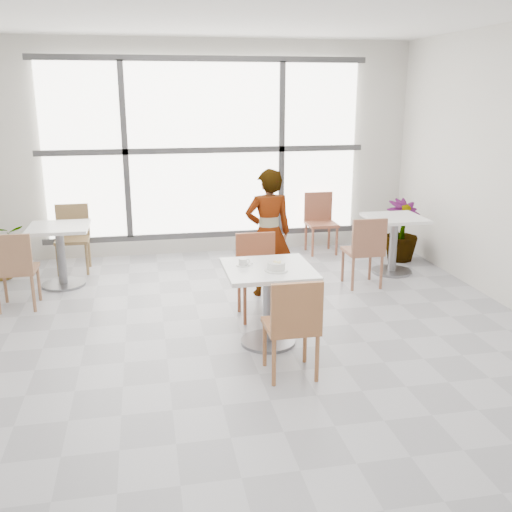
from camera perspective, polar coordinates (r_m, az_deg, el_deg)
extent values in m
plane|color=#9E9EA5|center=(5.35, -0.62, -9.46)|extent=(7.00, 7.00, 0.00)
plane|color=silver|center=(8.33, -5.10, 10.44)|extent=(6.00, 0.00, 6.00)
plane|color=silver|center=(1.72, 21.46, -12.98)|extent=(6.00, 0.00, 6.00)
cube|color=white|center=(8.28, -5.06, 10.40)|extent=(4.40, 0.04, 2.40)
cube|color=#3F3F42|center=(8.25, -5.03, 10.38)|extent=(4.60, 0.05, 0.08)
cube|color=#3F3F42|center=(8.20, -12.81, 10.03)|extent=(0.08, 0.05, 2.40)
cube|color=#3F3F42|center=(8.43, 2.54, 10.55)|extent=(0.08, 0.05, 2.40)
cube|color=#3F3F42|center=(8.45, -4.83, 2.13)|extent=(4.60, 0.05, 0.08)
cube|color=#3F3F42|center=(8.22, -5.25, 18.88)|extent=(4.60, 0.05, 0.08)
cube|color=white|center=(5.27, 1.24, -1.33)|extent=(0.80, 0.80, 0.04)
cylinder|color=slate|center=(5.40, 1.22, -5.14)|extent=(0.10, 0.10, 0.71)
cylinder|color=slate|center=(5.53, 1.20, -8.43)|extent=(0.52, 0.52, 0.03)
cube|color=#A2663E|center=(4.81, 3.44, -6.93)|extent=(0.42, 0.42, 0.04)
cube|color=#A2663E|center=(4.55, 4.08, -5.18)|extent=(0.42, 0.04, 0.42)
cylinder|color=#A2663E|center=(5.10, 4.87, -8.32)|extent=(0.04, 0.04, 0.41)
cylinder|color=#A2663E|center=(4.79, 6.05, -10.05)|extent=(0.04, 0.04, 0.41)
cylinder|color=#A2663E|center=(5.02, 0.86, -8.67)|extent=(0.04, 0.04, 0.41)
cylinder|color=#A2663E|center=(4.70, 1.78, -10.47)|extent=(0.04, 0.04, 0.41)
cube|color=brown|center=(5.99, 0.28, -2.20)|extent=(0.42, 0.42, 0.04)
cube|color=brown|center=(6.10, -0.06, 0.40)|extent=(0.42, 0.04, 0.42)
cylinder|color=brown|center=(5.86, -1.10, -4.93)|extent=(0.04, 0.04, 0.41)
cylinder|color=brown|center=(6.20, -1.68, -3.76)|extent=(0.04, 0.04, 0.41)
cylinder|color=brown|center=(5.93, 2.33, -4.69)|extent=(0.04, 0.04, 0.41)
cylinder|color=brown|center=(6.26, 1.58, -3.55)|extent=(0.04, 0.04, 0.41)
cylinder|color=silver|center=(5.16, 2.01, -1.41)|extent=(0.21, 0.21, 0.01)
cylinder|color=silver|center=(5.15, 2.02, -0.98)|extent=(0.16, 0.16, 0.07)
torus|color=silver|center=(5.14, 2.02, -0.65)|extent=(0.16, 0.16, 0.01)
cylinder|color=#C7B981|center=(5.15, 2.02, -1.00)|extent=(0.14, 0.14, 0.05)
cylinder|color=beige|center=(5.14, 1.84, -0.60)|extent=(0.03, 0.03, 0.02)
cylinder|color=#F7E19F|center=(5.16, 1.90, -0.51)|extent=(0.03, 0.03, 0.01)
cylinder|color=#F6EF9F|center=(5.11, 2.29, -0.79)|extent=(0.03, 0.03, 0.02)
cylinder|color=#F5EC9E|center=(5.12, 2.39, -0.75)|extent=(0.03, 0.03, 0.02)
cylinder|color=#EBE598|center=(5.13, 2.15, -0.72)|extent=(0.03, 0.03, 0.02)
cylinder|color=beige|center=(5.13, 1.98, -0.62)|extent=(0.03, 0.03, 0.02)
cylinder|color=beige|center=(5.12, 2.31, -0.67)|extent=(0.03, 0.03, 0.01)
cylinder|color=beige|center=(5.14, 2.16, -0.67)|extent=(0.03, 0.03, 0.02)
cylinder|color=#F4E89D|center=(5.16, 2.32, -0.57)|extent=(0.03, 0.03, 0.02)
cylinder|color=#F5E99E|center=(5.13, 1.94, -0.63)|extent=(0.03, 0.03, 0.02)
cylinder|color=#F6EF9F|center=(5.14, 1.98, -0.62)|extent=(0.03, 0.03, 0.01)
cylinder|color=silver|center=(5.32, -1.30, -0.90)|extent=(0.13, 0.13, 0.01)
cylinder|color=silver|center=(5.31, -1.30, -0.55)|extent=(0.08, 0.08, 0.06)
torus|color=silver|center=(5.32, -0.85, -0.53)|extent=(0.05, 0.01, 0.05)
cylinder|color=black|center=(5.30, -1.30, -0.30)|extent=(0.07, 0.07, 0.00)
cube|color=#B0B1B5|center=(5.31, -0.73, -0.86)|extent=(0.09, 0.05, 0.00)
sphere|color=#B0B1B5|center=(5.33, -0.39, -0.79)|extent=(0.02, 0.02, 0.02)
imported|color=black|center=(6.59, 1.23, 2.29)|extent=(0.55, 0.37, 1.48)
cube|color=silver|center=(7.28, -18.95, 2.68)|extent=(0.70, 0.70, 0.04)
cylinder|color=slate|center=(7.37, -18.69, -0.15)|extent=(0.10, 0.10, 0.71)
cylinder|color=slate|center=(7.47, -18.46, -2.66)|extent=(0.52, 0.52, 0.03)
cube|color=white|center=(7.62, 13.59, 3.66)|extent=(0.70, 0.70, 0.04)
cylinder|color=slate|center=(7.70, 13.41, 0.94)|extent=(0.10, 0.10, 0.71)
cylinder|color=slate|center=(7.80, 13.25, -1.47)|extent=(0.52, 0.52, 0.03)
cube|color=#8C6044|center=(6.78, -22.60, -1.28)|extent=(0.42, 0.42, 0.04)
cube|color=#8C6044|center=(6.54, -23.12, 0.16)|extent=(0.42, 0.04, 0.42)
cylinder|color=#8C6044|center=(6.98, -20.68, -2.54)|extent=(0.04, 0.04, 0.41)
cylinder|color=#8C6044|center=(6.64, -21.16, -3.51)|extent=(0.04, 0.04, 0.41)
cylinder|color=#8C6044|center=(7.05, -23.56, -2.67)|extent=(0.04, 0.04, 0.41)
cube|color=olive|center=(7.89, -17.70, 1.52)|extent=(0.42, 0.42, 0.04)
cube|color=olive|center=(8.02, -17.70, 3.45)|extent=(0.42, 0.04, 0.42)
cylinder|color=olive|center=(7.80, -19.01, -0.48)|extent=(0.04, 0.04, 0.41)
cylinder|color=olive|center=(8.14, -18.69, 0.23)|extent=(0.04, 0.04, 0.41)
cylinder|color=olive|center=(7.75, -16.38, -0.34)|extent=(0.04, 0.04, 0.41)
cylinder|color=olive|center=(8.10, -16.17, 0.37)|extent=(0.04, 0.04, 0.41)
cube|color=#8C5841|center=(7.10, 10.49, 0.46)|extent=(0.42, 0.42, 0.04)
cube|color=#8C5841|center=(6.87, 11.16, 1.89)|extent=(0.42, 0.04, 0.42)
cylinder|color=#8C5841|center=(7.38, 11.20, -0.79)|extent=(0.04, 0.04, 0.41)
cylinder|color=#8C5841|center=(7.07, 12.29, -1.61)|extent=(0.04, 0.04, 0.41)
cylinder|color=#8C5841|center=(7.26, 8.57, -0.95)|extent=(0.04, 0.04, 0.41)
cylinder|color=#8C5841|center=(6.94, 9.55, -1.80)|extent=(0.04, 0.04, 0.41)
cube|color=#92523B|center=(8.47, 6.50, 3.15)|extent=(0.42, 0.42, 0.04)
cube|color=#92523B|center=(8.60, 6.17, 4.92)|extent=(0.42, 0.04, 0.42)
cylinder|color=#92523B|center=(8.30, 5.63, 1.31)|extent=(0.04, 0.04, 0.41)
cylinder|color=#92523B|center=(8.63, 4.95, 1.91)|extent=(0.04, 0.04, 0.41)
cylinder|color=#92523B|center=(8.41, 7.98, 1.43)|extent=(0.04, 0.04, 0.41)
cylinder|color=#92523B|center=(8.74, 7.23, 2.01)|extent=(0.04, 0.04, 0.41)
imported|color=#417D3C|center=(7.96, -23.98, 0.41)|extent=(0.80, 0.76, 0.70)
imported|color=#487534|center=(8.29, 14.17, 2.47)|extent=(0.54, 0.54, 0.86)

